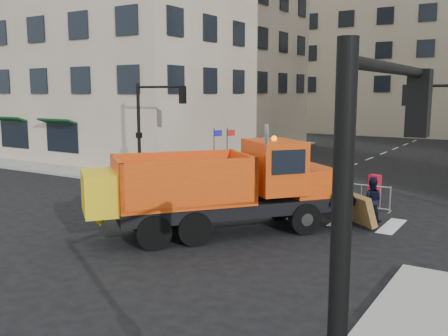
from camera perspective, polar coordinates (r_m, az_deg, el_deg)
The scene contains 11 objects.
ground at distance 17.39m, azimuth -6.15°, elevation -7.88°, with size 120.00×120.00×0.00m, color black.
sidewalk_back at distance 24.42m, azimuth 6.27°, elevation -2.86°, with size 64.00×5.00×0.15m, color gray.
building_far at distance 66.26m, azimuth 23.61°, elevation 14.11°, with size 30.00×18.00×24.00m, color tan.
traffic_light_left at distance 27.66m, azimuth -9.70°, elevation 3.92°, with size 0.18×0.18×5.40m, color black.
crowd_barriers at distance 23.87m, azimuth 3.73°, elevation -1.93°, with size 12.60×0.60×1.10m, color #9EA0A5, non-canonical shape.
plow_truck at distance 17.34m, azimuth -0.90°, elevation -1.99°, with size 8.40×9.47×3.90m.
cop_a at distance 21.26m, azimuth 12.80°, elevation -2.41°, with size 0.68×0.45×1.86m, color black.
cop_b at distance 19.96m, azimuth 16.50°, elevation -3.56°, with size 0.81×0.63×1.67m, color black.
cop_c at distance 18.33m, azimuth 13.37°, elevation -3.90°, with size 1.20×0.50×2.05m, color black.
worker at distance 27.35m, azimuth -10.32°, elevation 0.15°, with size 1.03×0.59×1.59m, color yellow.
newspaper_box at distance 23.55m, azimuth 16.84°, elevation -2.07°, with size 0.45×0.40×1.10m, color #BA0E29.
Camera 1 is at (10.35, -13.07, 4.95)m, focal length 40.00 mm.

